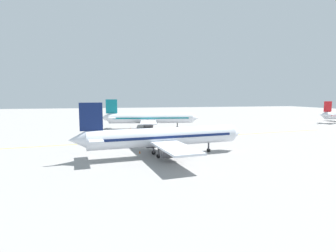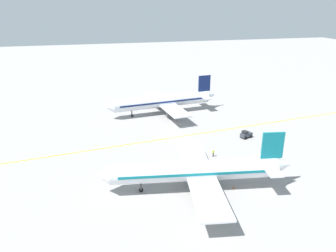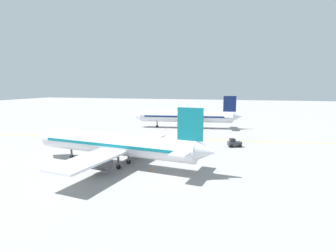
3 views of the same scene
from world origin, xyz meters
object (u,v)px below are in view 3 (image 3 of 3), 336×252
object	(u,v)px
airplane_adjacent_stand	(187,117)
traffic_cone_mid_apron	(159,141)
airplane_at_gate	(116,145)
baggage_tug_dark	(234,143)
traffic_cone_by_wingtip	(199,129)
traffic_cone_near_nose	(150,170)
ground_crew_worker	(175,148)

from	to	relation	value
airplane_adjacent_stand	traffic_cone_mid_apron	distance (m)	23.86
traffic_cone_mid_apron	airplane_at_gate	bearing A→B (deg)	174.96
baggage_tug_dark	traffic_cone_mid_apron	distance (m)	18.06
airplane_at_gate	baggage_tug_dark	size ratio (longest dim) A/B	10.66
traffic_cone_mid_apron	traffic_cone_by_wingtip	xyz separation A→B (m)	(20.22, -6.90, 0.00)
traffic_cone_near_nose	traffic_cone_mid_apron	size ratio (longest dim) A/B	1.00
traffic_cone_mid_apron	traffic_cone_by_wingtip	bearing A→B (deg)	-18.84
airplane_at_gate	ground_crew_worker	world-z (taller)	airplane_at_gate
airplane_adjacent_stand	traffic_cone_by_wingtip	xyz separation A→B (m)	(-3.24, -4.30, -3.43)
ground_crew_worker	airplane_adjacent_stand	bearing A→B (deg)	6.36
baggage_tug_dark	ground_crew_worker	size ratio (longest dim) A/B	1.98
traffic_cone_by_wingtip	airplane_at_gate	bearing A→B (deg)	167.88
airplane_adjacent_stand	traffic_cone_by_wingtip	size ratio (longest dim) A/B	64.61
traffic_cone_near_nose	traffic_cone_mid_apron	bearing A→B (deg)	12.89
airplane_at_gate	traffic_cone_near_nose	xyz separation A→B (m)	(-1.53, -6.75, -3.43)
traffic_cone_by_wingtip	baggage_tug_dark	bearing A→B (deg)	-151.77
traffic_cone_mid_apron	airplane_adjacent_stand	bearing A→B (deg)	-6.32
ground_crew_worker	baggage_tug_dark	bearing A→B (deg)	-56.28
ground_crew_worker	traffic_cone_near_nose	bearing A→B (deg)	174.88
airplane_at_gate	traffic_cone_near_nose	distance (m)	7.73
airplane_adjacent_stand	traffic_cone_mid_apron	world-z (taller)	airplane_adjacent_stand
airplane_adjacent_stand	ground_crew_worker	distance (m)	32.24
baggage_tug_dark	traffic_cone_by_wingtip	xyz separation A→B (m)	(20.74, 11.14, -0.63)
airplane_at_gate	baggage_tug_dark	bearing A→B (deg)	-45.21
airplane_at_gate	traffic_cone_by_wingtip	xyz separation A→B (m)	(40.41, -8.68, -3.43)
airplane_at_gate	traffic_cone_near_nose	world-z (taller)	airplane_at_gate
traffic_cone_near_nose	traffic_cone_mid_apron	world-z (taller)	same
airplane_at_gate	ground_crew_worker	size ratio (longest dim) A/B	21.12
airplane_adjacent_stand	traffic_cone_near_nose	size ratio (longest dim) A/B	64.61
airplane_at_gate	airplane_adjacent_stand	world-z (taller)	same
airplane_adjacent_stand	ground_crew_worker	size ratio (longest dim) A/B	21.15
baggage_tug_dark	airplane_adjacent_stand	bearing A→B (deg)	32.77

